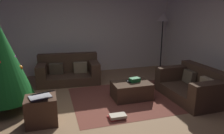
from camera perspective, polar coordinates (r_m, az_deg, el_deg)
ground_plane at (r=3.98m, az=-3.26°, el=-13.53°), size 6.40×6.40×0.00m
rear_partition at (r=6.62m, az=-9.91°, el=9.58°), size 6.40×0.12×2.60m
couch_left at (r=5.89m, az=-11.67°, el=-1.15°), size 1.68×0.97×0.75m
couch_right at (r=5.05m, az=21.45°, el=-4.84°), size 0.99×1.52×0.68m
ottoman at (r=4.72m, az=5.26°, el=-6.34°), size 0.83×0.57×0.37m
gift_box at (r=4.70m, az=6.16°, el=-3.49°), size 0.25×0.19×0.09m
tv_remote at (r=4.68m, az=4.49°, el=-3.97°), size 0.06×0.16×0.02m
christmas_tree at (r=4.40m, az=-27.83°, el=1.68°), size 1.08×1.08×1.89m
side_table at (r=3.87m, az=-18.59°, el=-11.15°), size 0.52×0.44×0.49m
laptop at (r=3.69m, az=-18.75°, el=-7.31°), size 0.44×0.47×0.18m
book_stack at (r=3.92m, az=1.43°, el=-13.29°), size 0.33×0.25×0.08m
corner_lamp at (r=6.96m, az=13.65°, el=11.83°), size 0.36×0.36×1.83m
area_rug at (r=4.79m, az=5.21°, el=-8.37°), size 2.60×2.00×0.01m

